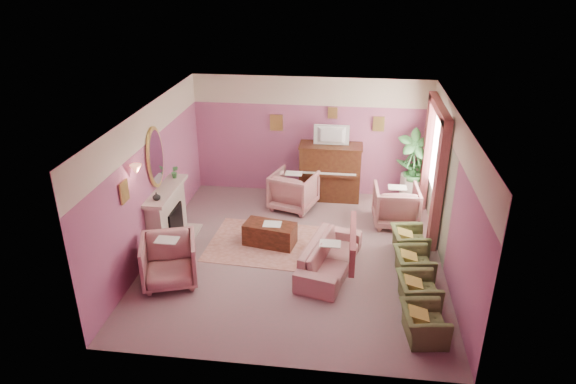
# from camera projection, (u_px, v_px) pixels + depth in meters

# --- Properties ---
(floor) EXTENTS (5.50, 6.00, 0.01)m
(floor) POSITION_uv_depth(u_px,v_px,m) (296.00, 255.00, 9.89)
(floor) COLOR gray
(floor) RESTS_ON ground
(ceiling) EXTENTS (5.50, 6.00, 0.01)m
(ceiling) POSITION_uv_depth(u_px,v_px,m) (297.00, 113.00, 8.73)
(ceiling) COLOR white
(ceiling) RESTS_ON wall_back
(wall_back) EXTENTS (5.50, 0.02, 2.80)m
(wall_back) POSITION_uv_depth(u_px,v_px,m) (311.00, 137.00, 12.02)
(wall_back) COLOR #80466F
(wall_back) RESTS_ON floor
(wall_front) EXTENTS (5.50, 0.02, 2.80)m
(wall_front) POSITION_uv_depth(u_px,v_px,m) (271.00, 283.00, 6.60)
(wall_front) COLOR #80466F
(wall_front) RESTS_ON floor
(wall_left) EXTENTS (0.02, 6.00, 2.80)m
(wall_left) POSITION_uv_depth(u_px,v_px,m) (151.00, 181.00, 9.62)
(wall_left) COLOR #80466F
(wall_left) RESTS_ON floor
(wall_right) EXTENTS (0.02, 6.00, 2.80)m
(wall_right) POSITION_uv_depth(u_px,v_px,m) (452.00, 196.00, 9.00)
(wall_right) COLOR #80466F
(wall_right) RESTS_ON floor
(picture_rail_band) EXTENTS (5.50, 0.01, 0.65)m
(picture_rail_band) POSITION_uv_depth(u_px,v_px,m) (311.00, 91.00, 11.56)
(picture_rail_band) COLOR beige
(picture_rail_band) RESTS_ON wall_back
(stripe_panel) EXTENTS (0.01, 3.00, 2.15)m
(stripe_panel) POSITION_uv_depth(u_px,v_px,m) (438.00, 184.00, 10.31)
(stripe_panel) COLOR #9EA588
(stripe_panel) RESTS_ON wall_right
(fireplace_surround) EXTENTS (0.30, 1.40, 1.10)m
(fireplace_surround) POSITION_uv_depth(u_px,v_px,m) (167.00, 217.00, 10.14)
(fireplace_surround) COLOR #BAA899
(fireplace_surround) RESTS_ON floor
(fireplace_inset) EXTENTS (0.18, 0.72, 0.68)m
(fireplace_inset) POSITION_uv_depth(u_px,v_px,m) (173.00, 224.00, 10.19)
(fireplace_inset) COLOR black
(fireplace_inset) RESTS_ON floor
(fire_ember) EXTENTS (0.06, 0.54, 0.10)m
(fire_ember) POSITION_uv_depth(u_px,v_px,m) (176.00, 232.00, 10.26)
(fire_ember) COLOR #FF532A
(fire_ember) RESTS_ON floor
(mantel_shelf) EXTENTS (0.40, 1.55, 0.07)m
(mantel_shelf) POSITION_uv_depth(u_px,v_px,m) (166.00, 191.00, 9.90)
(mantel_shelf) COLOR #BAA899
(mantel_shelf) RESTS_ON fireplace_surround
(hearth) EXTENTS (0.55, 1.50, 0.02)m
(hearth) POSITION_uv_depth(u_px,v_px,m) (179.00, 241.00, 10.34)
(hearth) COLOR #BAA899
(hearth) RESTS_ON floor
(mirror_frame) EXTENTS (0.04, 0.72, 1.20)m
(mirror_frame) POSITION_uv_depth(u_px,v_px,m) (155.00, 157.00, 9.63)
(mirror_frame) COLOR #DCC75F
(mirror_frame) RESTS_ON wall_left
(mirror_glass) EXTENTS (0.01, 0.60, 1.06)m
(mirror_glass) POSITION_uv_depth(u_px,v_px,m) (156.00, 157.00, 9.63)
(mirror_glass) COLOR silver
(mirror_glass) RESTS_ON wall_left
(sconce_shade) EXTENTS (0.20, 0.20, 0.16)m
(sconce_shade) POSITION_uv_depth(u_px,v_px,m) (136.00, 169.00, 8.60)
(sconce_shade) COLOR #FF906A
(sconce_shade) RESTS_ON wall_left
(piano) EXTENTS (1.40, 0.60, 1.30)m
(piano) POSITION_uv_depth(u_px,v_px,m) (330.00, 172.00, 11.98)
(piano) COLOR #442212
(piano) RESTS_ON floor
(piano_keyshelf) EXTENTS (1.30, 0.12, 0.06)m
(piano_keyshelf) POSITION_uv_depth(u_px,v_px,m) (329.00, 175.00, 11.64)
(piano_keyshelf) COLOR #442212
(piano_keyshelf) RESTS_ON piano
(piano_keys) EXTENTS (1.20, 0.08, 0.02)m
(piano_keys) POSITION_uv_depth(u_px,v_px,m) (329.00, 174.00, 11.62)
(piano_keys) COLOR silver
(piano_keys) RESTS_ON piano
(piano_top) EXTENTS (1.45, 0.65, 0.04)m
(piano_top) POSITION_uv_depth(u_px,v_px,m) (331.00, 146.00, 11.71)
(piano_top) COLOR #442212
(piano_top) RESTS_ON piano
(television) EXTENTS (0.80, 0.12, 0.48)m
(television) POSITION_uv_depth(u_px,v_px,m) (331.00, 134.00, 11.55)
(television) COLOR black
(television) RESTS_ON piano
(print_back_left) EXTENTS (0.30, 0.03, 0.38)m
(print_back_left) POSITION_uv_depth(u_px,v_px,m) (276.00, 123.00, 11.94)
(print_back_left) COLOR #DCC75F
(print_back_left) RESTS_ON wall_back
(print_back_right) EXTENTS (0.26, 0.03, 0.34)m
(print_back_right) POSITION_uv_depth(u_px,v_px,m) (379.00, 124.00, 11.65)
(print_back_right) COLOR #DCC75F
(print_back_right) RESTS_ON wall_back
(print_back_mid) EXTENTS (0.22, 0.03, 0.26)m
(print_back_mid) POSITION_uv_depth(u_px,v_px,m) (333.00, 113.00, 11.68)
(print_back_mid) COLOR #DCC75F
(print_back_mid) RESTS_ON wall_back
(print_left_wall) EXTENTS (0.03, 0.28, 0.36)m
(print_left_wall) POSITION_uv_depth(u_px,v_px,m) (124.00, 192.00, 8.40)
(print_left_wall) COLOR #DCC75F
(print_left_wall) RESTS_ON wall_left
(window_blind) EXTENTS (0.03, 1.40, 1.80)m
(window_blind) POSITION_uv_depth(u_px,v_px,m) (439.00, 150.00, 10.28)
(window_blind) COLOR silver
(window_blind) RESTS_ON wall_right
(curtain_left) EXTENTS (0.16, 0.34, 2.60)m
(curtain_left) POSITION_uv_depth(u_px,v_px,m) (439.00, 187.00, 9.62)
(curtain_left) COLOR brown
(curtain_left) RESTS_ON floor
(curtain_right) EXTENTS (0.16, 0.34, 2.60)m
(curtain_right) POSITION_uv_depth(u_px,v_px,m) (427.00, 153.00, 11.28)
(curtain_right) COLOR brown
(curtain_right) RESTS_ON floor
(pelmet) EXTENTS (0.16, 2.20, 0.16)m
(pelmet) POSITION_uv_depth(u_px,v_px,m) (440.00, 108.00, 9.93)
(pelmet) COLOR brown
(pelmet) RESTS_ON wall_right
(mantel_plant) EXTENTS (0.16, 0.16, 0.28)m
(mantel_plant) POSITION_uv_depth(u_px,v_px,m) (175.00, 172.00, 10.32)
(mantel_plant) COLOR #3B833F
(mantel_plant) RESTS_ON mantel_shelf
(mantel_vase) EXTENTS (0.16, 0.16, 0.16)m
(mantel_vase) POSITION_uv_depth(u_px,v_px,m) (156.00, 196.00, 9.40)
(mantel_vase) COLOR beige
(mantel_vase) RESTS_ON mantel_shelf
(area_rug) EXTENTS (2.61, 1.95, 0.01)m
(area_rug) POSITION_uv_depth(u_px,v_px,m) (273.00, 244.00, 10.25)
(area_rug) COLOR #B27468
(area_rug) RESTS_ON floor
(coffee_table) EXTENTS (1.08, 0.68, 0.45)m
(coffee_table) POSITION_uv_depth(u_px,v_px,m) (270.00, 234.00, 10.16)
(coffee_table) COLOR #441F11
(coffee_table) RESTS_ON floor
(table_paper) EXTENTS (0.35, 0.28, 0.01)m
(table_paper) POSITION_uv_depth(u_px,v_px,m) (272.00, 224.00, 10.06)
(table_paper) COLOR silver
(table_paper) RESTS_ON coffee_table
(sofa) EXTENTS (0.64, 1.92, 0.78)m
(sofa) POSITION_uv_depth(u_px,v_px,m) (330.00, 251.00, 9.25)
(sofa) COLOR #B27977
(sofa) RESTS_ON floor
(sofa_throw) EXTENTS (0.10, 1.46, 0.53)m
(sofa_throw) POSITION_uv_depth(u_px,v_px,m) (353.00, 243.00, 9.12)
(sofa_throw) COLOR brown
(sofa_throw) RESTS_ON sofa
(floral_armchair_left) EXTENTS (0.91, 0.91, 0.95)m
(floral_armchair_left) POSITION_uv_depth(u_px,v_px,m) (294.00, 189.00, 11.57)
(floral_armchair_left) COLOR #B27977
(floral_armchair_left) RESTS_ON floor
(floral_armchair_right) EXTENTS (0.91, 0.91, 0.95)m
(floral_armchair_right) POSITION_uv_depth(u_px,v_px,m) (396.00, 203.00, 10.87)
(floral_armchair_right) COLOR #B27977
(floral_armchair_right) RESTS_ON floor
(floral_armchair_front) EXTENTS (0.91, 0.91, 0.95)m
(floral_armchair_front) POSITION_uv_depth(u_px,v_px,m) (169.00, 259.00, 8.86)
(floral_armchair_front) COLOR #B27977
(floral_armchair_front) RESTS_ON floor
(olive_chair_a) EXTENTS (0.52, 0.74, 0.64)m
(olive_chair_a) POSITION_uv_depth(u_px,v_px,m) (424.00, 319.00, 7.61)
(olive_chair_a) COLOR #556134
(olive_chair_a) RESTS_ON floor
(olive_chair_b) EXTENTS (0.52, 0.74, 0.64)m
(olive_chair_b) POSITION_uv_depth(u_px,v_px,m) (418.00, 287.00, 8.35)
(olive_chair_b) COLOR #556134
(olive_chair_b) RESTS_ON floor
(olive_chair_c) EXTENTS (0.52, 0.74, 0.64)m
(olive_chair_c) POSITION_uv_depth(u_px,v_px,m) (414.00, 261.00, 9.09)
(olive_chair_c) COLOR #556134
(olive_chair_c) RESTS_ON floor
(olive_chair_d) EXTENTS (0.52, 0.74, 0.64)m
(olive_chair_d) POSITION_uv_depth(u_px,v_px,m) (409.00, 238.00, 9.83)
(olive_chair_d) COLOR #556134
(olive_chair_d) RESTS_ON floor
(side_table) EXTENTS (0.52, 0.52, 0.70)m
(side_table) POSITION_uv_depth(u_px,v_px,m) (411.00, 189.00, 11.86)
(side_table) COLOR silver
(side_table) RESTS_ON floor
(side_plant_big) EXTENTS (0.30, 0.30, 0.34)m
(side_plant_big) POSITION_uv_depth(u_px,v_px,m) (413.00, 168.00, 11.64)
(side_plant_big) COLOR #3B833F
(side_plant_big) RESTS_ON side_table
(side_plant_small) EXTENTS (0.16, 0.16, 0.28)m
(side_plant_small) POSITION_uv_depth(u_px,v_px,m) (419.00, 171.00, 11.55)
(side_plant_small) COLOR #3B833F
(side_plant_small) RESTS_ON side_table
(palm_pot) EXTENTS (0.34, 0.34, 0.34)m
(palm_pot) POSITION_uv_depth(u_px,v_px,m) (409.00, 197.00, 11.87)
(palm_pot) COLOR #9E5F45
(palm_pot) RESTS_ON floor
(palm_plant) EXTENTS (0.76, 0.76, 1.44)m
(palm_plant) POSITION_uv_depth(u_px,v_px,m) (413.00, 161.00, 11.50)
(palm_plant) COLOR #3B833F
(palm_plant) RESTS_ON palm_pot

